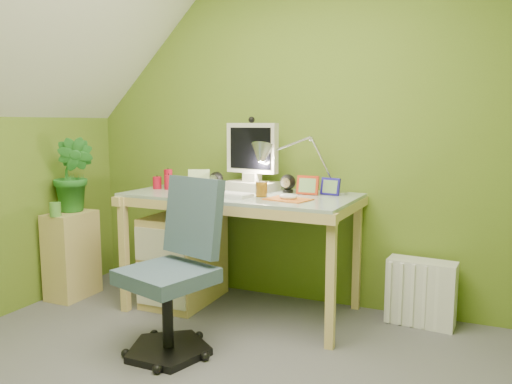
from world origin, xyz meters
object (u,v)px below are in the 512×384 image
at_px(desk, 241,252).
at_px(radiator, 421,292).
at_px(potted_plant, 74,175).
at_px(monitor, 252,156).
at_px(side_ledge, 72,255).
at_px(task_chair, 167,274).
at_px(desk_lamp, 315,152).

distance_m(desk, radiator, 1.18).
xyz_separation_m(desk, potted_plant, (-1.23, -0.21, 0.49)).
height_order(monitor, potted_plant, monitor).
bearing_deg(side_ledge, monitor, 19.33).
xyz_separation_m(task_chair, radiator, (1.23, 0.98, -0.24)).
distance_m(potted_plant, task_chair, 1.34).
distance_m(desk, task_chair, 0.76).
distance_m(monitor, radiator, 1.41).
xyz_separation_m(desk_lamp, radiator, (0.69, 0.05, -0.87)).
xyz_separation_m(desk, radiator, (1.14, 0.23, -0.19)).
relative_size(desk, radiator, 3.62).
bearing_deg(radiator, task_chair, -136.11).
relative_size(monitor, side_ledge, 0.76).
xyz_separation_m(desk_lamp, task_chair, (-0.54, -0.93, -0.62)).
bearing_deg(potted_plant, side_ledge, -99.67).
height_order(desk, monitor, monitor).
bearing_deg(side_ledge, potted_plant, 80.33).
distance_m(desk, potted_plant, 1.34).
height_order(side_ledge, task_chair, task_chair).
bearing_deg(desk_lamp, monitor, -173.75).
height_order(desk, desk_lamp, desk_lamp).
height_order(monitor, task_chair, monitor).
relative_size(side_ledge, radiator, 1.51).
relative_size(desk_lamp, potted_plant, 1.01).
height_order(desk, task_chair, task_chair).
xyz_separation_m(monitor, potted_plant, (-1.23, -0.39, -0.14)).
relative_size(potted_plant, task_chair, 0.60).
xyz_separation_m(monitor, task_chair, (-0.09, -0.93, -0.59)).
bearing_deg(side_ledge, desk_lamp, 14.44).
xyz_separation_m(desk_lamp, potted_plant, (-1.68, -0.39, -0.18)).
bearing_deg(monitor, task_chair, -87.69).
xyz_separation_m(side_ledge, radiator, (2.38, 0.49, -0.11)).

